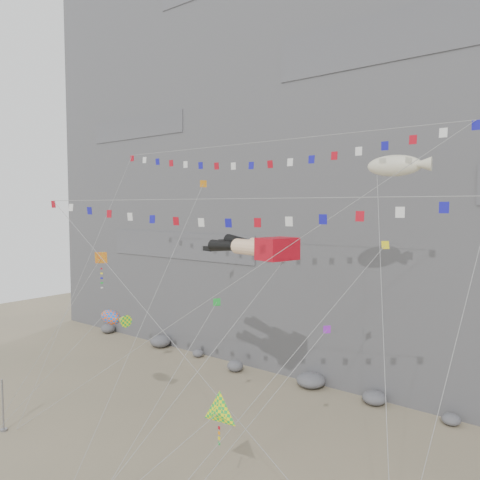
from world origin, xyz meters
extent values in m
plane|color=gray|center=(0.00, 0.00, 0.00)|extent=(120.00, 120.00, 0.00)
cube|color=slate|center=(0.00, 32.00, 25.00)|extent=(80.00, 28.00, 50.00)
cylinder|color=gray|center=(-13.63, -4.17, 1.93)|extent=(0.12, 0.12, 3.86)
cube|color=#B30B19|center=(3.65, 5.80, 13.65)|extent=(2.30, 2.80, 1.45)
cylinder|color=#FFCB9F|center=(1.42, 5.57, 13.65)|extent=(2.64, 1.61, 1.07)
sphere|color=black|center=(0.22, 5.86, 13.65)|extent=(0.98, 0.98, 0.98)
cone|color=black|center=(-1.19, 6.19, 13.56)|extent=(3.06, 1.54, 1.00)
cube|color=black|center=(-3.09, 6.64, 13.23)|extent=(1.02, 0.63, 0.36)
cylinder|color=#FFCB9F|center=(1.75, 6.99, 13.65)|extent=(2.64, 1.61, 1.07)
sphere|color=black|center=(0.55, 7.27, 13.65)|extent=(0.98, 0.98, 0.98)
cone|color=black|center=(-0.86, 7.60, 13.78)|extent=(3.08, 1.55, 1.07)
cube|color=black|center=(-2.76, 8.05, 13.68)|extent=(1.02, 0.63, 0.36)
cylinder|color=gray|center=(2.34, -1.68, 6.85)|extent=(0.03, 0.03, 20.38)
cylinder|color=gray|center=(-6.47, 2.66, 10.61)|extent=(0.03, 0.03, 27.78)
cube|color=gray|center=(-13.05, -3.51, 0.05)|extent=(0.16, 0.16, 0.10)
cylinder|color=gray|center=(7.72, 0.39, 8.46)|extent=(0.03, 0.03, 21.48)
cylinder|color=gray|center=(-12.89, -0.79, 6.21)|extent=(0.03, 0.03, 14.58)
cylinder|color=gray|center=(-10.85, -1.78, 4.15)|extent=(0.03, 0.03, 11.67)
cylinder|color=gray|center=(2.93, -5.23, 2.95)|extent=(0.03, 0.03, 9.84)
cylinder|color=gray|center=(12.01, 4.25, 9.54)|extent=(0.03, 0.03, 23.21)
cylinder|color=gray|center=(-3.66, 0.92, 9.14)|extent=(0.03, 0.03, 23.45)
cylinder|color=gray|center=(5.91, -0.26, 4.73)|extent=(0.03, 0.03, 13.48)
cylinder|color=gray|center=(0.13, -1.41, 5.05)|extent=(0.03, 0.03, 14.16)
cylinder|color=gray|center=(6.57, 1.00, 7.04)|extent=(0.03, 0.03, 21.43)
camera|label=1|loc=(20.41, -19.71, 16.34)|focal=35.00mm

